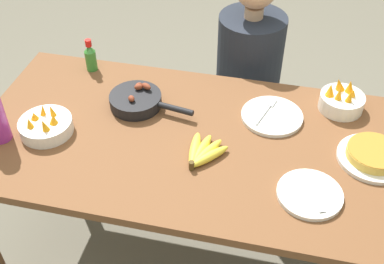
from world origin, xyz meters
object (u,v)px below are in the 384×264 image
Objects in this scene: skillet at (137,100)px; frittata_plate_center at (373,155)px; empty_plate_far_left at (272,116)px; empty_plate_near_front at (310,194)px; fruit_bowl_mango at (342,100)px; hot_sauce_bottle at (90,57)px; person_figure at (246,96)px; fruit_bowl_citrus at (46,125)px; banana_bunch at (202,153)px.

skillet is 0.92m from frittata_plate_center.
empty_plate_far_left is (-0.37, 0.16, -0.01)m from frittata_plate_center.
empty_plate_far_left is at bearing 14.47° from skillet.
fruit_bowl_mango reaches higher than empty_plate_near_front.
empty_plate_near_front is (-0.21, -0.22, -0.01)m from frittata_plate_center.
skillet is 1.41× the size of frittata_plate_center.
empty_plate_far_left is 1.38× the size of fruit_bowl_mango.
skillet is at bearing 154.78° from empty_plate_near_front.
fruit_bowl_mango is at bearing 78.87° from empty_plate_near_front.
empty_plate_far_left is 0.83m from hot_sauce_bottle.
person_figure is at bearing 140.06° from fruit_bowl_mango.
fruit_bowl_citrus is (-0.83, -0.27, 0.02)m from empty_plate_far_left.
hot_sauce_bottle is 0.80m from person_figure.
fruit_bowl_mango is (-0.11, 0.28, 0.02)m from frittata_plate_center.
fruit_bowl_mango is 0.15× the size of person_figure.
fruit_bowl_citrus is (-0.29, -0.23, 0.00)m from skillet.
hot_sauce_bottle is (-0.28, 0.21, 0.04)m from skillet.
frittata_plate_center is 1.25× the size of fruit_bowl_citrus.
empty_plate_near_front is 1.09× the size of fruit_bowl_citrus.
banana_bunch is 0.62m from fruit_bowl_mango.
banana_bunch is 0.73m from hot_sauce_bottle.
person_figure is at bearing 61.93° from skillet.
empty_plate_far_left is at bearing -155.25° from fruit_bowl_mango.
person_figure is (0.68, 0.74, -0.30)m from fruit_bowl_citrus.
person_figure reaches higher than skillet.
frittata_plate_center is at bearing -22.58° from empty_plate_far_left.
frittata_plate_center is at bearing 5.65° from fruit_bowl_citrus.
frittata_plate_center reaches higher than banana_bunch.
skillet is 2.01× the size of fruit_bowl_mango.
person_figure is at bearing 84.09° from banana_bunch.
hot_sauce_bottle reaches higher than frittata_plate_center.
fruit_bowl_citrus reaches higher than empty_plate_near_front.
fruit_bowl_citrus is 0.43m from hot_sauce_bottle.
skillet is 1.76× the size of fruit_bowl_citrus.
empty_plate_near_front is 0.90× the size of empty_plate_far_left.
person_figure reaches higher than fruit_bowl_citrus.
person_figure is at bearing 24.36° from hot_sauce_bottle.
banana_bunch is 0.79m from person_figure.
fruit_bowl_mango is (0.26, 0.12, 0.03)m from empty_plate_far_left.
fruit_bowl_mango is 1.17× the size of hot_sauce_bottle.
banana_bunch is 0.76× the size of frittata_plate_center.
fruit_bowl_mango is at bearing -2.07° from hot_sauce_bottle.
empty_plate_near_front is 0.19× the size of person_figure.
empty_plate_far_left is 1.21× the size of fruit_bowl_citrus.
empty_plate_near_front and empty_plate_far_left have the same top height.
fruit_bowl_mango reaches higher than fruit_bowl_citrus.
skillet is 0.54m from empty_plate_far_left.
empty_plate_far_left is at bearing 113.40° from empty_plate_near_front.
person_figure is (-0.15, 0.46, -0.27)m from empty_plate_far_left.
fruit_bowl_citrus is at bearing -161.65° from empty_plate_far_left.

